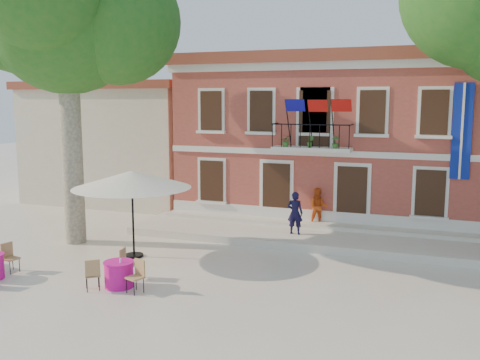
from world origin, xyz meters
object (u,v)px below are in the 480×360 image
patio_umbrella (132,180)px  pedestrian_orange (318,207)px  cafe_table_1 (119,273)px  pedestrian_navy (295,213)px  plane_tree_west (66,16)px

patio_umbrella → pedestrian_orange: (5.36, 5.59, -1.65)m
patio_umbrella → cafe_table_1: 3.88m
pedestrian_navy → pedestrian_orange: (0.56, 1.64, -0.04)m
plane_tree_west → pedestrian_navy: size_ratio=6.93×
patio_umbrella → pedestrian_orange: size_ratio=2.58×
pedestrian_orange → cafe_table_1: bearing=-126.5°
plane_tree_west → patio_umbrella: (3.14, -0.90, -5.76)m
pedestrian_navy → pedestrian_orange: pedestrian_navy is taller
pedestrian_orange → cafe_table_1: pedestrian_orange is taller
patio_umbrella → cafe_table_1: bearing=-66.5°
patio_umbrella → pedestrian_navy: 6.42m
plane_tree_west → pedestrian_orange: (8.50, 4.68, -7.41)m
pedestrian_navy → cafe_table_1: (-3.56, -6.80, -0.70)m
pedestrian_navy → pedestrian_orange: size_ratio=1.05×
patio_umbrella → cafe_table_1: (1.24, -2.85, -2.31)m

